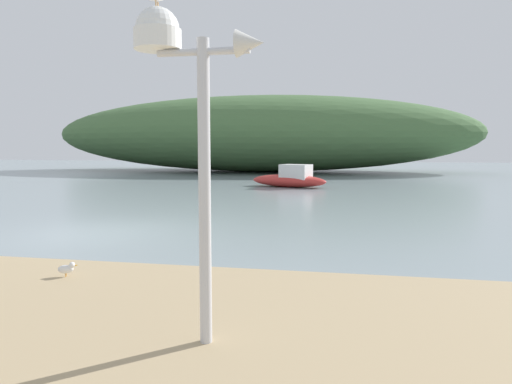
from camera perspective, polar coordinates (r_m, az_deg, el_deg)
ground_plane at (r=12.34m, az=-18.08°, el=-4.73°), size 120.00×120.00×0.00m
distant_hill at (r=41.42m, az=0.35°, el=7.18°), size 37.78×14.31×6.65m
mast_structure at (r=4.62m, az=-9.49°, el=14.17°), size 1.26×0.46×3.27m
motorboat_by_sandbar at (r=24.96m, az=4.25°, el=1.66°), size 4.53×2.72×1.23m
seagull_mid_strand at (r=7.60m, az=-22.31°, el=-8.69°), size 0.31×0.16×0.22m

